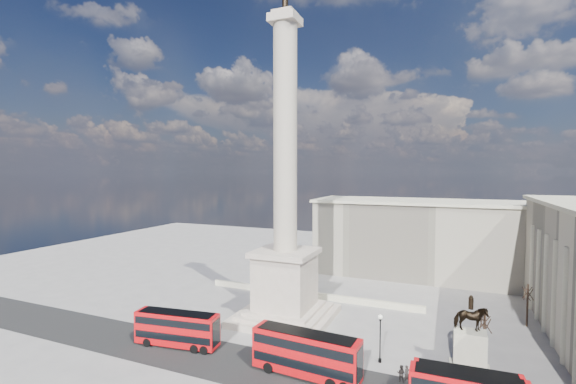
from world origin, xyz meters
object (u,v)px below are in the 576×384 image
Objects in this scene: nelsons_column at (285,236)px; red_bus_b at (306,353)px; equestrian_statue at (470,345)px; pedestrian_standing at (401,373)px; red_bus_a at (178,328)px; victorian_lamp at (380,334)px; pedestrian_crossing at (351,354)px; pedestrian_walking at (407,374)px.

nelsons_column is 19.85m from red_bus_b.
nelsons_column is 28.12m from equestrian_statue.
equestrian_statue is at bearing -138.49° from pedestrian_standing.
red_bus_a is 6.18× the size of pedestrian_standing.
pedestrian_standing is (2.83, -3.40, -2.48)m from victorian_lamp.
red_bus_b is 1.40× the size of equestrian_statue.
pedestrian_standing is (27.89, 2.58, -1.45)m from red_bus_a.
red_bus_a reaches higher than pedestrian_crossing.
red_bus_b is at bearing -58.70° from nelsons_column.
equestrian_statue is (9.78, 1.80, -0.30)m from victorian_lamp.
nelsons_column is 25.45m from pedestrian_walking.
red_bus_b is 6.74× the size of pedestrian_standing.
red_bus_a is 28.68m from pedestrian_walking.
pedestrian_standing is at bearing 145.86° from pedestrian_walking.
equestrian_statue reaches higher than red_bus_a.
equestrian_statue is 8.95m from pedestrian_standing.
victorian_lamp is at bearing 46.25° from red_bus_b.
pedestrian_standing is at bearing 20.78° from red_bus_b.
nelsons_column reaches higher than pedestrian_standing.
victorian_lamp is 5.07m from pedestrian_standing.
pedestrian_walking is 1.02× the size of pedestrian_standing.
red_bus_b reaches higher than pedestrian_walking.
nelsons_column is 20.16m from victorian_lamp.
pedestrian_walking is (10.47, 3.00, -1.67)m from red_bus_b.
victorian_lamp is 9.94m from equestrian_statue.
pedestrian_walking is 1.10× the size of pedestrian_crossing.
nelsons_column is 27.00× the size of pedestrian_standing.
pedestrian_crossing is (-6.10, 2.38, -0.07)m from pedestrian_standing.
pedestrian_walking reaches higher than pedestrian_standing.
red_bus_b reaches higher than pedestrian_crossing.
red_bus_a is at bearing -177.46° from red_bus_b.
nelsons_column is at bearing 166.19° from equestrian_statue.
red_bus_a reaches higher than pedestrian_walking.
pedestrian_walking is at bearing -44.52° from victorian_lamp.
red_bus_a is at bearing 151.03° from pedestrian_walking.
red_bus_a is 0.92× the size of red_bus_b.
red_bus_a is 6.06× the size of pedestrian_walking.
pedestrian_walking is at bearing -30.81° from nelsons_column.
nelsons_column is at bearing 18.54° from pedestrian_crossing.
nelsons_column is 29.25× the size of pedestrian_crossing.
equestrian_statue is at bearing 4.88° from red_bus_a.
equestrian_statue is (34.84, 7.79, 0.73)m from red_bus_a.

